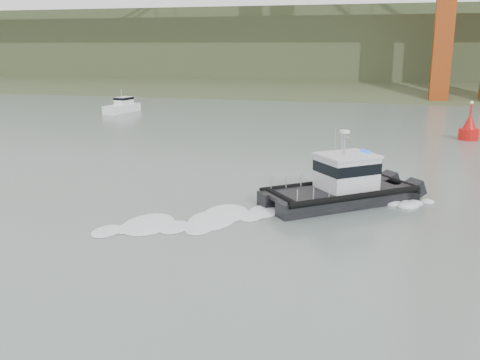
# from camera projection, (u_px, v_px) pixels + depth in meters

# --- Properties ---
(ground) EXTENTS (400.00, 400.00, 0.00)m
(ground) POSITION_uv_depth(u_px,v_px,m) (165.00, 259.00, 24.62)
(ground) COLOR slate
(ground) RESTS_ON ground
(headlands) EXTENTS (500.00, 105.36, 27.12)m
(headlands) POSITION_uv_depth(u_px,v_px,m) (351.00, 54.00, 140.35)
(headlands) COLOR #3E4B2B
(headlands) RESTS_ON ground
(patrol_boat) EXTENTS (9.77, 8.91, 4.73)m
(patrol_boat) POSITION_uv_depth(u_px,v_px,m) (342.00, 184.00, 33.10)
(patrol_boat) COLOR black
(patrol_boat) RESTS_ON ground
(motorboat) EXTENTS (3.19, 6.57, 3.46)m
(motorboat) POSITION_uv_depth(u_px,v_px,m) (122.00, 106.00, 77.50)
(motorboat) COLOR white
(motorboat) RESTS_ON ground
(nav_buoy) EXTENTS (2.03, 2.03, 4.23)m
(nav_buoy) POSITION_uv_depth(u_px,v_px,m) (469.00, 129.00, 55.24)
(nav_buoy) COLOR #B70F0C
(nav_buoy) RESTS_ON ground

